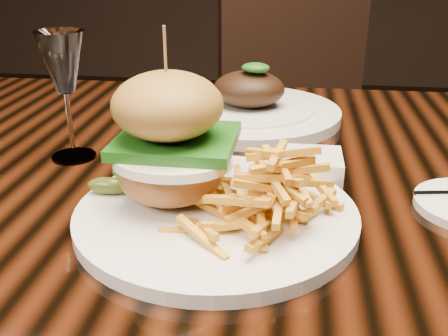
# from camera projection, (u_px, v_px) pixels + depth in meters

# --- Properties ---
(dining_table) EXTENTS (1.60, 0.90, 0.75)m
(dining_table) POSITION_uv_depth(u_px,v_px,m) (257.00, 224.00, 0.72)
(dining_table) COLOR black
(dining_table) RESTS_ON ground
(burger_plate) EXTENTS (0.30, 0.30, 0.20)m
(burger_plate) POSITION_uv_depth(u_px,v_px,m) (212.00, 174.00, 0.55)
(burger_plate) COLOR silver
(burger_plate) RESTS_ON dining_table
(ramekin) EXTENTS (0.09, 0.09, 0.03)m
(ramekin) POSITION_uv_depth(u_px,v_px,m) (312.00, 167.00, 0.66)
(ramekin) COLOR silver
(ramekin) RESTS_ON dining_table
(wine_glass) EXTENTS (0.06, 0.06, 0.17)m
(wine_glass) POSITION_uv_depth(u_px,v_px,m) (63.00, 67.00, 0.68)
(wine_glass) COLOR white
(wine_glass) RESTS_ON dining_table
(far_dish) EXTENTS (0.31, 0.31, 0.10)m
(far_dish) POSITION_uv_depth(u_px,v_px,m) (249.00, 108.00, 0.89)
(far_dish) COLOR silver
(far_dish) RESTS_ON dining_table
(chair_far) EXTENTS (0.60, 0.60, 0.95)m
(chair_far) POSITION_uv_depth(u_px,v_px,m) (304.00, 120.00, 1.57)
(chair_far) COLOR black
(chair_far) RESTS_ON ground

